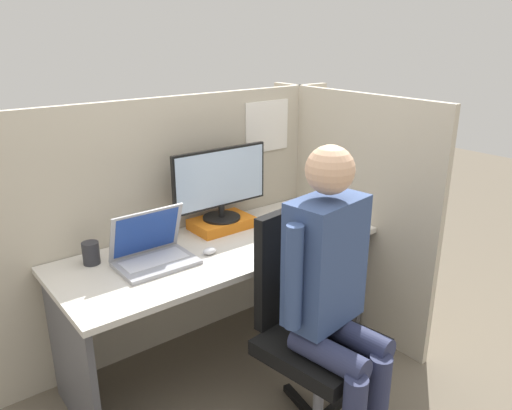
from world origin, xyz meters
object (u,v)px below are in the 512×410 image
Objects in this scene: paper_box at (222,223)px; pen_cup at (91,253)px; person at (333,284)px; laptop at (153,253)px; stapler at (330,214)px; office_chair at (308,319)px; carrot_toy at (304,236)px; monitor at (220,182)px.

paper_box is 3.08× the size of pen_cup.
paper_box is 0.25× the size of person.
person is (-0.09, -0.95, 0.05)m from paper_box.
stapler is at bearing -4.63° from laptop.
office_chair is 0.75× the size of person.
office_chair is at bearing 81.87° from person.
stapler is 0.11× the size of person.
paper_box is at bearing 85.06° from office_chair.
person reaches higher than carrot_toy.
laptop reaches higher than stapler.
paper_box is 0.75m from pen_cup.
paper_box is 2.17× the size of carrot_toy.
paper_box is 0.82m from office_chair.
office_chair is 9.24× the size of pen_cup.
monitor is at bearing 84.53° from person.
monitor reaches higher than stapler.
laptop is 0.30m from pen_cup.
paper_box is 2.37× the size of stapler.
person is at bearing -55.35° from pen_cup.
office_chair is 0.30m from person.
laptop is 0.89m from person.
laptop is 2.35× the size of carrot_toy.
person is at bearing -61.41° from laptop.
paper_box is 0.96m from person.
pen_cup reaches higher than carrot_toy.
monitor is 3.80× the size of carrot_toy.
pen_cup is at bearing 124.65° from person.
paper_box reaches higher than carrot_toy.
person is at bearing -135.36° from stapler.
pen_cup is (-1.36, 0.27, 0.03)m from stapler.
person is (-0.09, -0.95, -0.20)m from monitor.
person reaches higher than laptop.
laptop is 0.36× the size of office_chair.
person is at bearing -98.13° from office_chair.
stapler is (0.61, -0.27, -0.25)m from monitor.
person reaches higher than pen_cup.
monitor is 0.44× the size of person.
laptop is at bearing -36.94° from pen_cup.
laptop is 2.56× the size of stapler.
paper_box is 0.48m from carrot_toy.
carrot_toy is at bearing -158.26° from stapler.
laptop reaches higher than pen_cup.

